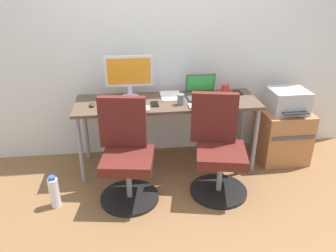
# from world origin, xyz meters

# --- Properties ---
(ground_plane) EXTENTS (5.28, 5.28, 0.00)m
(ground_plane) POSITION_xyz_m (0.00, 0.00, 0.00)
(ground_plane) COLOR brown
(back_wall) EXTENTS (4.40, 0.04, 2.60)m
(back_wall) POSITION_xyz_m (0.00, 0.37, 1.30)
(back_wall) COLOR silver
(back_wall) RESTS_ON ground
(desk) EXTENTS (1.84, 0.58, 0.74)m
(desk) POSITION_xyz_m (0.00, 0.00, 0.67)
(desk) COLOR brown
(desk) RESTS_ON ground
(office_chair_left) EXTENTS (0.54, 0.54, 0.94)m
(office_chair_left) POSITION_xyz_m (-0.43, -0.51, 0.42)
(office_chair_left) COLOR black
(office_chair_left) RESTS_ON ground
(office_chair_right) EXTENTS (0.54, 0.54, 0.94)m
(office_chair_right) POSITION_xyz_m (0.41, -0.51, 0.42)
(office_chair_right) COLOR black
(office_chair_right) RESTS_ON ground
(side_cabinet) EXTENTS (0.51, 0.48, 0.56)m
(side_cabinet) POSITION_xyz_m (1.27, -0.02, 0.28)
(side_cabinet) COLOR #B77542
(side_cabinet) RESTS_ON ground
(printer) EXTENTS (0.38, 0.40, 0.24)m
(printer) POSITION_xyz_m (1.27, -0.02, 0.68)
(printer) COLOR #B7B7B7
(printer) RESTS_ON side_cabinet
(water_bottle_on_floor) EXTENTS (0.09, 0.09, 0.31)m
(water_bottle_on_floor) POSITION_xyz_m (-1.08, -0.60, 0.15)
(water_bottle_on_floor) COLOR white
(water_bottle_on_floor) RESTS_ON ground
(desktop_monitor) EXTENTS (0.48, 0.18, 0.43)m
(desktop_monitor) POSITION_xyz_m (-0.37, 0.15, 0.99)
(desktop_monitor) COLOR silver
(desktop_monitor) RESTS_ON desk
(open_laptop) EXTENTS (0.31, 0.27, 0.22)m
(open_laptop) POSITION_xyz_m (0.37, 0.08, 0.79)
(open_laptop) COLOR #4C4C51
(open_laptop) RESTS_ON desk
(keyboard_by_monitor) EXTENTS (0.34, 0.12, 0.02)m
(keyboard_by_monitor) POSITION_xyz_m (-0.37, -0.21, 0.75)
(keyboard_by_monitor) COLOR silver
(keyboard_by_monitor) RESTS_ON desk
(keyboard_by_laptop) EXTENTS (0.34, 0.12, 0.02)m
(keyboard_by_laptop) POSITION_xyz_m (0.35, -0.20, 0.75)
(keyboard_by_laptop) COLOR #B7B7B7
(keyboard_by_laptop) RESTS_ON desk
(mouse_by_monitor) EXTENTS (0.06, 0.10, 0.03)m
(mouse_by_monitor) POSITION_xyz_m (-0.63, -0.22, 0.75)
(mouse_by_monitor) COLOR #515156
(mouse_by_monitor) RESTS_ON desk
(mouse_by_laptop) EXTENTS (0.06, 0.10, 0.03)m
(mouse_by_laptop) POSITION_xyz_m (-0.74, -0.06, 0.75)
(mouse_by_laptop) COLOR #2D2D2D
(mouse_by_laptop) RESTS_ON desk
(coffee_mug) EXTENTS (0.08, 0.08, 0.09)m
(coffee_mug) POSITION_xyz_m (0.64, 0.16, 0.78)
(coffee_mug) COLOR red
(coffee_mug) RESTS_ON desk
(pen_cup) EXTENTS (0.07, 0.07, 0.10)m
(pen_cup) POSITION_xyz_m (0.12, -0.12, 0.79)
(pen_cup) COLOR slate
(pen_cup) RESTS_ON desk
(phone_near_monitor) EXTENTS (0.07, 0.14, 0.01)m
(phone_near_monitor) POSITION_xyz_m (0.78, 0.14, 0.74)
(phone_near_monitor) COLOR black
(phone_near_monitor) RESTS_ON desk
(phone_near_laptop) EXTENTS (0.07, 0.14, 0.01)m
(phone_near_laptop) POSITION_xyz_m (-0.14, -0.09, 0.74)
(phone_near_laptop) COLOR black
(phone_near_laptop) RESTS_ON desk
(notebook) EXTENTS (0.21, 0.15, 0.03)m
(notebook) POSITION_xyz_m (-0.35, -0.05, 0.75)
(notebook) COLOR blue
(notebook) RESTS_ON desk
(paper_pile) EXTENTS (0.21, 0.30, 0.01)m
(paper_pile) POSITION_xyz_m (0.05, 0.12, 0.74)
(paper_pile) COLOR white
(paper_pile) RESTS_ON desk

